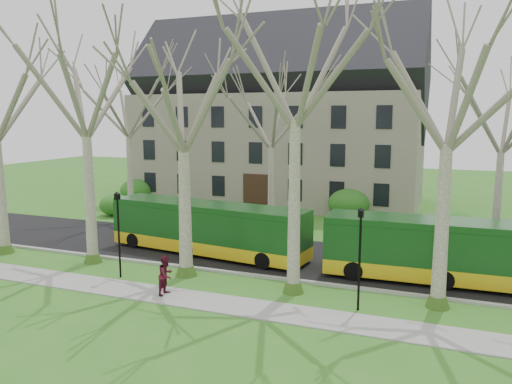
% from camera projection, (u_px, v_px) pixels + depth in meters
% --- Properties ---
extents(ground, '(120.00, 120.00, 0.00)m').
position_uv_depth(ground, '(237.00, 285.00, 24.10)').
color(ground, '#377621').
rests_on(ground, ground).
extents(sidewalk, '(70.00, 2.00, 0.06)m').
position_uv_depth(sidewalk, '(214.00, 303.00, 21.80)').
color(sidewalk, gray).
rests_on(sidewalk, ground).
extents(road, '(80.00, 8.00, 0.06)m').
position_uv_depth(road, '(274.00, 255.00, 29.17)').
color(road, black).
rests_on(road, ground).
extents(curb, '(80.00, 0.25, 0.14)m').
position_uv_depth(curb, '(248.00, 275.00, 25.48)').
color(curb, '#A5A39E').
rests_on(curb, ground).
extents(building, '(26.50, 12.20, 16.00)m').
position_uv_depth(building, '(278.00, 116.00, 47.14)').
color(building, gray).
rests_on(building, ground).
extents(tree_row_verge, '(49.00, 7.00, 14.00)m').
position_uv_depth(tree_row_verge, '(238.00, 140.00, 23.32)').
color(tree_row_verge, gray).
rests_on(tree_row_verge, ground).
extents(tree_row_far, '(33.00, 7.00, 12.00)m').
position_uv_depth(tree_row_far, '(282.00, 147.00, 33.81)').
color(tree_row_far, gray).
rests_on(tree_row_far, ground).
extents(lamp_row, '(36.22, 0.22, 4.30)m').
position_uv_depth(lamp_row, '(228.00, 238.00, 22.79)').
color(lamp_row, black).
rests_on(lamp_row, ground).
extents(hedges, '(30.60, 8.60, 2.00)m').
position_uv_depth(hedges, '(253.00, 209.00, 38.52)').
color(hedges, '#2B5718').
rests_on(hedges, ground).
extents(bus_lead, '(12.57, 4.16, 3.09)m').
position_uv_depth(bus_lead, '(207.00, 228.00, 29.29)').
color(bus_lead, '#144617').
rests_on(bus_lead, road).
extents(bus_follow, '(12.79, 3.03, 3.18)m').
position_uv_depth(bus_follow, '(459.00, 251.00, 23.99)').
color(bus_follow, '#144617').
rests_on(bus_follow, road).
extents(pedestrian_b, '(0.74, 0.92, 1.80)m').
position_uv_depth(pedestrian_b, '(166.00, 275.00, 22.62)').
color(pedestrian_b, '#501221').
rests_on(pedestrian_b, sidewalk).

